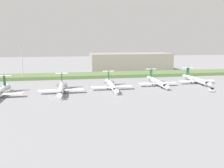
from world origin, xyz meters
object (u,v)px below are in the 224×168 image
Objects in this scene: regional_jet_third at (111,85)px; safety_cone_rear_marker at (66,101)px; regional_jet_fifth at (196,79)px; antenna_mast at (22,66)px; regional_jet_second at (61,88)px; safety_cone_mid_marker at (61,101)px; safety_cone_front_marker at (53,102)px; regional_jet_fourth at (157,82)px; baggage_tug at (212,90)px.

safety_cone_rear_marker is at bearing -137.32° from regional_jet_third.
antenna_mast is (-110.57, 31.43, 7.09)m from regional_jet_fifth.
safety_cone_rear_marker is at bearing -80.97° from regional_jet_second.
regional_jet_third is at bearing 40.09° from safety_cone_mid_marker.
antenna_mast is 69.45m from safety_cone_mid_marker.
regional_jet_second is 56.36× the size of safety_cone_front_marker.
regional_jet_third is 29.09m from regional_jet_fourth.
safety_cone_rear_marker is (2.84, -17.86, -2.26)m from regional_jet_second.
regional_jet_third reaches higher than safety_cone_rear_marker.
antenna_mast reaches higher than regional_jet_fifth.
regional_jet_fourth is at bearing 25.61° from safety_cone_front_marker.
regional_jet_fifth is at bearing 20.80° from safety_cone_mid_marker.
safety_cone_front_marker is at bearing -68.23° from antenna_mast.
regional_jet_fifth reaches higher than safety_cone_front_marker.
antenna_mast reaches higher than safety_cone_front_marker.
regional_jet_second is 83.78m from regional_jet_fifth.
regional_jet_fifth is (82.68, 13.53, 0.00)m from regional_jet_second.
regional_jet_second reaches higher than safety_cone_rear_marker.
antenna_mast is at bearing 152.54° from baggage_tug.
baggage_tug is at bearing -41.76° from regional_jet_fourth.
regional_jet_second is 53.38m from antenna_mast.
regional_jet_fourth is 56.36× the size of safety_cone_front_marker.
safety_cone_front_marker and safety_cone_rear_marker have the same top height.
safety_cone_front_marker is (-2.79, -17.89, -2.26)m from regional_jet_second.
regional_jet_third is at bearing 42.68° from safety_cone_rear_marker.
regional_jet_third is at bearing 36.85° from safety_cone_front_marker.
safety_cone_front_marker is 1.00× the size of safety_cone_mid_marker.
safety_cone_front_marker is (-85.47, -31.42, -2.26)m from regional_jet_fifth.
regional_jet_fifth is at bearing 7.19° from regional_jet_fourth.
baggage_tug reaches higher than safety_cone_front_marker.
regional_jet_third is 34.31m from safety_cone_mid_marker.
regional_jet_second and regional_jet_fifth have the same top height.
antenna_mast is at bearing 121.81° from regional_jet_second.
antenna_mast reaches higher than regional_jet_second.
regional_jet_third is 1.34× the size of antenna_mast.
regional_jet_fifth is at bearing 80.29° from baggage_tug.
baggage_tug is (78.59, -10.38, -1.53)m from regional_jet_second.
regional_jet_fourth is (55.63, 10.12, 0.00)m from regional_jet_second.
safety_cone_rear_marker is at bearing -174.36° from baggage_tug.
antenna_mast is at bearing 157.35° from regional_jet_fourth.
antenna_mast reaches higher than regional_jet_third.
regional_jet_second is at bearing -169.69° from regional_jet_fourth.
safety_cone_front_marker is (25.10, -62.85, -9.35)m from antenna_mast.
regional_jet_fifth reaches higher than baggage_tug.
regional_jet_third reaches higher than safety_cone_front_marker.
regional_jet_second is 9.69× the size of baggage_tug.
safety_cone_front_marker is at bearing -143.15° from regional_jet_third.
baggage_tug reaches higher than safety_cone_mid_marker.
regional_jet_third is 9.69× the size of baggage_tug.
safety_cone_mid_marker is (-77.68, -7.16, -0.73)m from baggage_tug.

